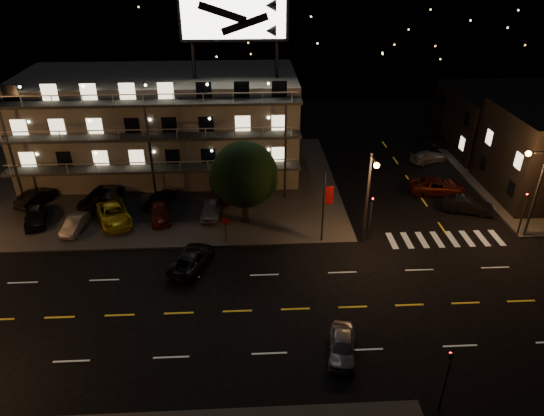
{
  "coord_description": "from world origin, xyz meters",
  "views": [
    {
      "loc": [
        -0.98,
        -25.72,
        22.33
      ],
      "look_at": [
        0.8,
        8.0,
        3.59
      ],
      "focal_mm": 32.0,
      "sensor_mm": 36.0,
      "label": 1
    }
  ],
  "objects_px": {
    "tree": "(244,176)",
    "side_car_0": "(468,205)",
    "road_car_east": "(342,345)",
    "lot_car_7": "(110,193)",
    "lot_car_4": "(211,209)",
    "road_car_west": "(192,259)",
    "lot_car_2": "(113,214)"
  },
  "relations": [
    {
      "from": "lot_car_4",
      "to": "lot_car_7",
      "type": "xyz_separation_m",
      "value": [
        -10.0,
        3.75,
        -0.02
      ]
    },
    {
      "from": "lot_car_4",
      "to": "side_car_0",
      "type": "height_order",
      "value": "lot_car_4"
    },
    {
      "from": "tree",
      "to": "lot_car_4",
      "type": "xyz_separation_m",
      "value": [
        -3.09,
        1.17,
        -3.75
      ]
    },
    {
      "from": "side_car_0",
      "to": "road_car_east",
      "type": "height_order",
      "value": "side_car_0"
    },
    {
      "from": "lot_car_4",
      "to": "road_car_east",
      "type": "xyz_separation_m",
      "value": [
        8.95,
        -17.32,
        -0.2
      ]
    },
    {
      "from": "lot_car_7",
      "to": "lot_car_4",
      "type": "bearing_deg",
      "value": 163.4
    },
    {
      "from": "road_car_west",
      "to": "lot_car_7",
      "type": "bearing_deg",
      "value": -32.33
    },
    {
      "from": "side_car_0",
      "to": "road_car_west",
      "type": "distance_m",
      "value": 25.9
    },
    {
      "from": "lot_car_7",
      "to": "road_car_west",
      "type": "distance_m",
      "value": 14.5
    },
    {
      "from": "lot_car_2",
      "to": "tree",
      "type": "bearing_deg",
      "value": -26.6
    },
    {
      "from": "lot_car_4",
      "to": "side_car_0",
      "type": "distance_m",
      "value": 23.84
    },
    {
      "from": "tree",
      "to": "side_car_0",
      "type": "bearing_deg",
      "value": 2.11
    },
    {
      "from": "tree",
      "to": "lot_car_7",
      "type": "distance_m",
      "value": 14.49
    },
    {
      "from": "lot_car_2",
      "to": "lot_car_4",
      "type": "relative_size",
      "value": 1.34
    },
    {
      "from": "tree",
      "to": "road_car_west",
      "type": "bearing_deg",
      "value": -122.55
    },
    {
      "from": "lot_car_4",
      "to": "lot_car_7",
      "type": "height_order",
      "value": "lot_car_4"
    },
    {
      "from": "tree",
      "to": "lot_car_7",
      "type": "xyz_separation_m",
      "value": [
        -13.1,
        4.92,
        -3.76
      ]
    },
    {
      "from": "lot_car_2",
      "to": "lot_car_7",
      "type": "xyz_separation_m",
      "value": [
        -1.38,
        4.38,
        -0.08
      ]
    },
    {
      "from": "road_car_east",
      "to": "road_car_west",
      "type": "relative_size",
      "value": 0.79
    },
    {
      "from": "road_car_east",
      "to": "tree",
      "type": "bearing_deg",
      "value": 121.02
    },
    {
      "from": "lot_car_2",
      "to": "road_car_east",
      "type": "distance_m",
      "value": 24.25
    },
    {
      "from": "lot_car_7",
      "to": "road_car_east",
      "type": "relative_size",
      "value": 1.23
    },
    {
      "from": "tree",
      "to": "lot_car_2",
      "type": "bearing_deg",
      "value": 177.35
    },
    {
      "from": "lot_car_4",
      "to": "road_car_west",
      "type": "height_order",
      "value": "lot_car_4"
    },
    {
      "from": "tree",
      "to": "road_car_west",
      "type": "height_order",
      "value": "tree"
    },
    {
      "from": "tree",
      "to": "road_car_east",
      "type": "height_order",
      "value": "tree"
    },
    {
      "from": "tree",
      "to": "lot_car_2",
      "type": "relative_size",
      "value": 1.35
    },
    {
      "from": "tree",
      "to": "lot_car_4",
      "type": "relative_size",
      "value": 1.8
    },
    {
      "from": "tree",
      "to": "road_car_east",
      "type": "xyz_separation_m",
      "value": [
        5.86,
        -16.15,
        -3.94
      ]
    },
    {
      "from": "lot_car_2",
      "to": "lot_car_4",
      "type": "distance_m",
      "value": 8.65
    },
    {
      "from": "lot_car_2",
      "to": "side_car_0",
      "type": "relative_size",
      "value": 1.24
    },
    {
      "from": "road_car_west",
      "to": "road_car_east",
      "type": "bearing_deg",
      "value": 155.36
    }
  ]
}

